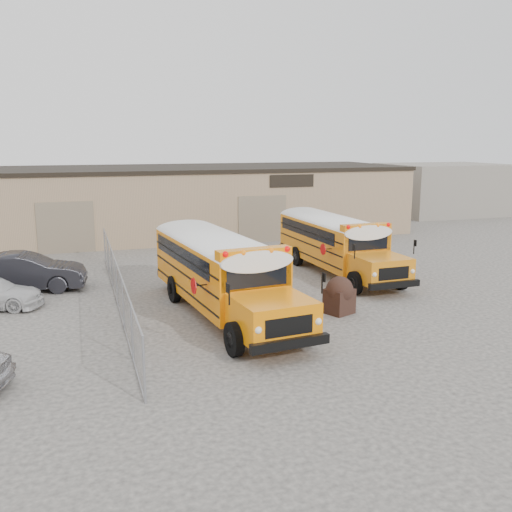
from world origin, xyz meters
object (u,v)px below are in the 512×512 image
object	(u,v)px
car_dark	(25,272)
school_bus_right	(289,223)
tarp_bundle	(339,295)
school_bus_left	(174,240)

from	to	relation	value
car_dark	school_bus_right	bearing A→B (deg)	-63.35
tarp_bundle	car_dark	distance (m)	13.64
tarp_bundle	school_bus_left	bearing A→B (deg)	122.60
school_bus_left	school_bus_right	size ratio (longest dim) A/B	1.09
car_dark	tarp_bundle	bearing A→B (deg)	-114.80
school_bus_left	tarp_bundle	distance (m)	9.29
school_bus_left	tarp_bundle	size ratio (longest dim) A/B	7.47
school_bus_left	school_bus_right	xyz separation A→B (m)	(7.57, 4.52, -0.12)
school_bus_right	tarp_bundle	bearing A→B (deg)	-101.93
school_bus_right	car_dark	xyz separation A→B (m)	(-14.24, -5.18, -0.82)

